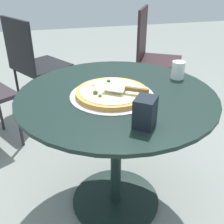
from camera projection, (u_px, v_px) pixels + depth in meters
The scene contains 8 objects.
ground_plane at pixel (116, 200), 1.70m from camera, with size 10.00×10.00×0.00m, color gray.
patio_table at pixel (116, 125), 1.44m from camera, with size 0.98×0.98×0.72m.
pizza_on_tray at pixel (112, 93), 1.32m from camera, with size 0.40×0.40×0.05m.
pizza_server at pixel (126, 89), 1.27m from camera, with size 0.16×0.20×0.02m.
drinking_cup at pixel (178, 70), 1.50m from camera, with size 0.07×0.07×0.09m, color white.
napkin_dispenser at pixel (145, 112), 1.05m from camera, with size 0.09×0.08×0.12m, color black.
patio_chair_near at pixel (152, 51), 2.68m from camera, with size 0.54×0.54×0.92m.
patio_chair_corner at pixel (33, 60), 2.48m from camera, with size 0.59×0.59×0.88m.
Camera 1 is at (1.19, -0.31, 1.29)m, focal length 44.23 mm.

